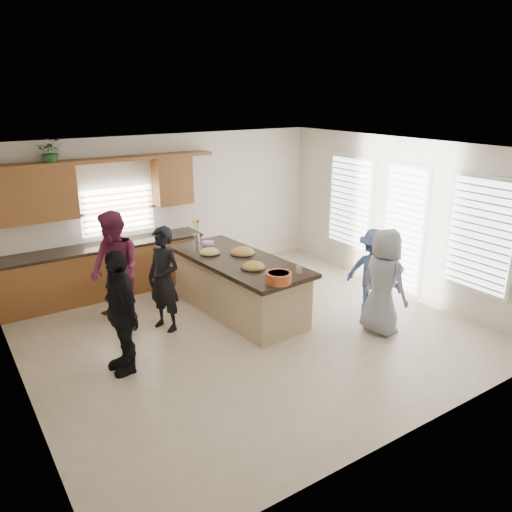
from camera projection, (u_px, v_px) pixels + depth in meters
floor at (252, 331)px, 7.80m from camera, size 6.50×6.50×0.00m
room_shell at (251, 212)px, 7.20m from camera, size 6.52×6.02×2.81m
back_cabinetry at (100, 247)px, 8.90m from camera, size 4.08×0.66×2.46m
right_wall_glazing at (406, 221)px, 8.96m from camera, size 0.06×4.00×2.25m
island at (239, 287)px, 8.33m from camera, size 1.35×2.78×0.95m
platter_front at (253, 267)px, 7.72m from camera, size 0.39×0.39×0.16m
platter_mid at (243, 252)px, 8.40m from camera, size 0.44×0.44×0.18m
platter_back at (210, 252)px, 8.40m from camera, size 0.37×0.37×0.15m
salad_bowl at (279, 277)px, 7.13m from camera, size 0.37×0.37×0.15m
clear_cup at (299, 269)px, 7.54m from camera, size 0.09×0.09×0.10m
plate_stack at (208, 243)px, 8.93m from camera, size 0.21×0.21×0.05m
flower_vase at (196, 230)px, 9.02m from camera, size 0.14×0.14×0.42m
potted_plant at (51, 152)px, 8.12m from camera, size 0.48×0.44×0.45m
woman_left_back at (164, 279)px, 7.63m from camera, size 0.59×0.71×1.65m
woman_left_mid at (115, 269)px, 7.80m from camera, size 0.88×1.03×1.83m
woman_left_front at (120, 312)px, 6.47m from camera, size 0.43×1.00×1.69m
woman_right_back at (373, 272)px, 8.19m from camera, size 0.83×1.07×1.46m
woman_right_front at (383, 282)px, 7.52m from camera, size 0.56×0.83×1.66m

